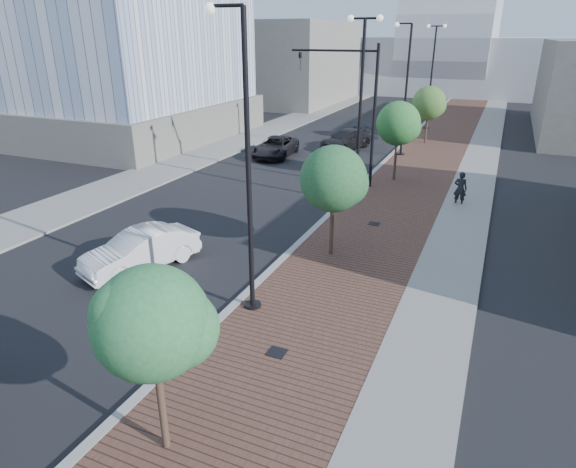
% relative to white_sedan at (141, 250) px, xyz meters
% --- Properties ---
extents(sidewalk, '(7.00, 140.00, 0.12)m').
position_rel_white_sedan_xyz_m(sidewalk, '(8.26, 28.95, -0.69)').
color(sidewalk, '#4C2D23').
rests_on(sidewalk, ground).
extents(concrete_strip, '(2.40, 140.00, 0.13)m').
position_rel_white_sedan_xyz_m(concrete_strip, '(10.96, 28.95, -0.69)').
color(concrete_strip, slate).
rests_on(concrete_strip, ground).
extents(curb, '(0.30, 140.00, 0.14)m').
position_rel_white_sedan_xyz_m(curb, '(4.76, 28.95, -0.68)').
color(curb, gray).
rests_on(curb, ground).
extents(west_sidewalk, '(4.00, 140.00, 0.12)m').
position_rel_white_sedan_xyz_m(west_sidewalk, '(-8.24, 28.95, -0.69)').
color(west_sidewalk, slate).
rests_on(west_sidewalk, ground).
extents(white_sedan, '(3.11, 4.83, 1.50)m').
position_rel_white_sedan_xyz_m(white_sedan, '(0.00, 0.00, 0.00)').
color(white_sedan, silver).
rests_on(white_sedan, ground).
extents(dark_car_mid, '(2.84, 5.34, 1.43)m').
position_rel_white_sedan_xyz_m(dark_car_mid, '(-3.15, 19.08, -0.04)').
color(dark_car_mid, black).
rests_on(dark_car_mid, ground).
extents(dark_car_far, '(3.62, 5.48, 1.48)m').
position_rel_white_sedan_xyz_m(dark_car_far, '(0.86, 23.69, -0.01)').
color(dark_car_far, black).
rests_on(dark_car_far, ground).
extents(pedestrian, '(0.70, 0.49, 1.83)m').
position_rel_white_sedan_xyz_m(pedestrian, '(10.50, 12.73, 0.17)').
color(pedestrian, black).
rests_on(pedestrian, ground).
extents(streetlight_1, '(1.44, 0.56, 9.21)m').
position_rel_white_sedan_xyz_m(streetlight_1, '(5.25, -1.05, 3.59)').
color(streetlight_1, black).
rests_on(streetlight_1, ground).
extents(streetlight_2, '(1.72, 0.56, 9.28)m').
position_rel_white_sedan_xyz_m(streetlight_2, '(5.36, 10.95, 4.07)').
color(streetlight_2, black).
rests_on(streetlight_2, ground).
extents(streetlight_3, '(1.44, 0.56, 9.21)m').
position_rel_white_sedan_xyz_m(streetlight_3, '(5.25, 22.95, 3.59)').
color(streetlight_3, black).
rests_on(streetlight_3, ground).
extents(streetlight_4, '(1.72, 0.56, 9.28)m').
position_rel_white_sedan_xyz_m(streetlight_4, '(5.36, 34.95, 4.07)').
color(streetlight_4, black).
rests_on(streetlight_4, ground).
extents(traffic_mast, '(5.09, 0.20, 8.00)m').
position_rel_white_sedan_xyz_m(traffic_mast, '(4.46, 13.95, 4.23)').
color(traffic_mast, black).
rests_on(traffic_mast, ground).
extents(tree_0, '(2.36, 2.31, 4.40)m').
position_rel_white_sedan_xyz_m(tree_0, '(6.41, -7.03, 2.48)').
color(tree_0, '#382619').
rests_on(tree_0, ground).
extents(tree_1, '(2.61, 2.60, 4.57)m').
position_rel_white_sedan_xyz_m(tree_1, '(6.41, 3.97, 2.51)').
color(tree_1, '#382619').
rests_on(tree_1, ground).
extents(tree_2, '(2.61, 2.60, 4.84)m').
position_rel_white_sedan_xyz_m(tree_2, '(6.41, 15.97, 2.78)').
color(tree_2, '#382619').
rests_on(tree_2, ground).
extents(tree_3, '(2.67, 2.67, 4.66)m').
position_rel_white_sedan_xyz_m(tree_3, '(6.41, 27.97, 2.57)').
color(tree_3, '#382619').
rests_on(tree_3, ground).
extents(tower_podium, '(19.00, 19.00, 3.00)m').
position_rel_white_sedan_xyz_m(tower_podium, '(-19.24, 20.95, 0.75)').
color(tower_podium, '#615E57').
rests_on(tower_podium, ground).
extents(convention_center, '(50.00, 30.00, 50.00)m').
position_rel_white_sedan_xyz_m(convention_center, '(2.76, 73.95, 5.25)').
color(convention_center, '#ACAEB6').
rests_on(convention_center, ground).
extents(commercial_block_nw, '(14.00, 20.00, 10.00)m').
position_rel_white_sedan_xyz_m(commercial_block_nw, '(-15.24, 48.95, 4.25)').
color(commercial_block_nw, slate).
rests_on(commercial_block_nw, ground).
extents(utility_cover_1, '(0.50, 0.50, 0.02)m').
position_rel_white_sedan_xyz_m(utility_cover_1, '(7.16, -3.05, -0.62)').
color(utility_cover_1, black).
rests_on(utility_cover_1, sidewalk).
extents(utility_cover_2, '(0.50, 0.50, 0.02)m').
position_rel_white_sedan_xyz_m(utility_cover_2, '(7.16, 7.95, -0.62)').
color(utility_cover_2, black).
rests_on(utility_cover_2, sidewalk).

